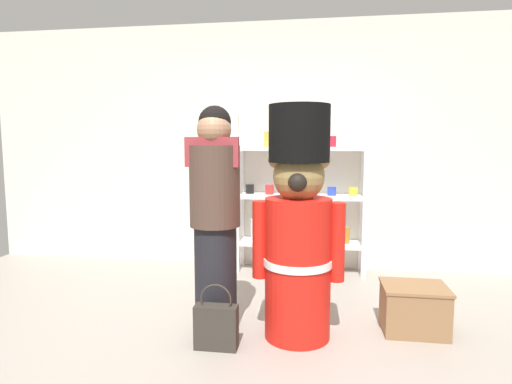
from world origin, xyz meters
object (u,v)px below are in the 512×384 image
(teddy_bear_guard, at_px, (298,229))
(shopping_bag, at_px, (216,326))
(person_shopper, at_px, (215,216))
(merchandise_shelf, at_px, (299,194))
(display_crate, at_px, (414,308))

(teddy_bear_guard, height_order, shopping_bag, teddy_bear_guard)
(teddy_bear_guard, height_order, person_shopper, person_shopper)
(merchandise_shelf, xyz_separation_m, teddy_bear_guard, (0.07, -1.54, -0.06))
(merchandise_shelf, xyz_separation_m, person_shopper, (-0.51, -1.53, 0.01))
(merchandise_shelf, xyz_separation_m, display_crate, (0.88, -1.34, -0.65))
(shopping_bag, height_order, display_crate, shopping_bag)
(display_crate, bearing_deg, teddy_bear_guard, -165.99)
(teddy_bear_guard, height_order, display_crate, teddy_bear_guard)
(teddy_bear_guard, bearing_deg, shopping_bag, -153.44)
(shopping_bag, relative_size, display_crate, 0.97)
(person_shopper, bearing_deg, display_crate, 7.99)
(person_shopper, bearing_deg, teddy_bear_guard, -0.80)
(person_shopper, distance_m, shopping_bag, 0.73)
(teddy_bear_guard, bearing_deg, merchandise_shelf, 92.57)
(merchandise_shelf, relative_size, display_crate, 3.67)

